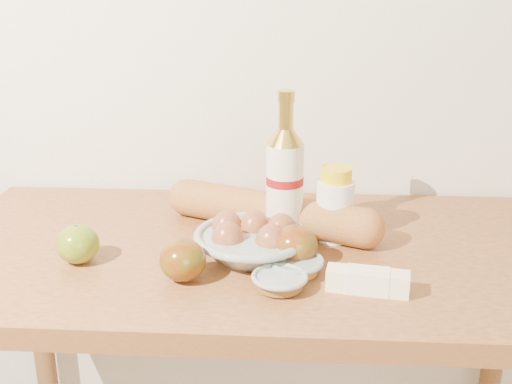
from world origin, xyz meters
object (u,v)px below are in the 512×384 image
(table, at_px, (257,305))
(baguette, at_px, (270,212))
(egg_bowl, at_px, (252,240))
(cream_bottle, at_px, (335,206))
(bourbon_bottle, at_px, (285,181))

(table, bearing_deg, baguette, 75.72)
(table, xyz_separation_m, egg_bowl, (-0.01, -0.04, 0.15))
(table, distance_m, baguette, 0.18)
(table, height_order, egg_bowl, egg_bowl)
(cream_bottle, bearing_deg, baguette, 170.02)
(bourbon_bottle, distance_m, egg_bowl, 0.13)
(bourbon_bottle, bearing_deg, baguette, 125.53)
(cream_bottle, bearing_deg, egg_bowl, -145.51)
(table, relative_size, cream_bottle, 8.48)
(baguette, bearing_deg, table, -82.50)
(table, height_order, bourbon_bottle, bourbon_bottle)
(egg_bowl, relative_size, baguette, 0.50)
(cream_bottle, distance_m, baguette, 0.13)
(bourbon_bottle, height_order, baguette, bourbon_bottle)
(egg_bowl, distance_m, baguette, 0.12)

